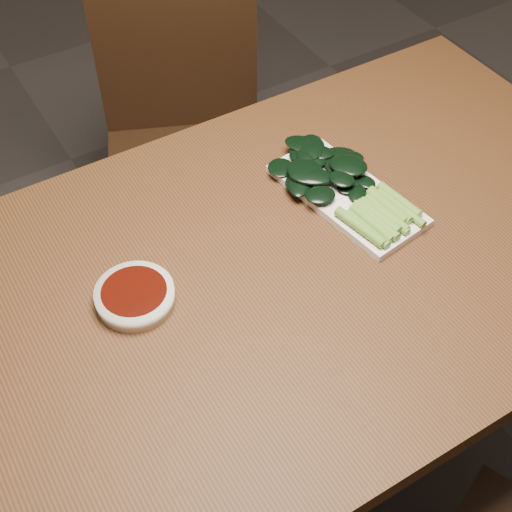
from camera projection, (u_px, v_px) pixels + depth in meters
name	position (u px, v px, depth m)	size (l,w,h in m)	color
ground	(272.00, 465.00, 1.74)	(6.00, 6.00, 0.00)	#2D2B2B
table	(278.00, 291.00, 1.24)	(1.40, 0.80, 0.75)	#412612
chair_far	(185.00, 137.00, 1.82)	(0.52, 0.52, 0.89)	black
sauce_bowl	(135.00, 296.00, 1.12)	(0.13, 0.13, 0.03)	silver
serving_plate	(347.00, 195.00, 1.28)	(0.18, 0.31, 0.01)	silver
gai_lan	(340.00, 181.00, 1.28)	(0.19, 0.33, 0.03)	#5E9132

